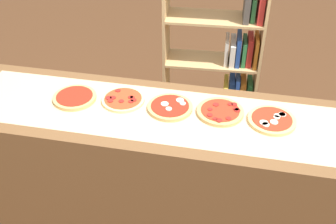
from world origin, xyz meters
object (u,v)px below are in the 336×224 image
at_px(pizza_pepperoni_1, 123,99).
at_px(pizza_mozzarella_2, 170,107).
at_px(bookshelf, 224,68).
at_px(pizza_plain_0, 75,97).
at_px(pizza_pepperoni_3, 220,112).
at_px(pizza_mozzarella_4, 272,120).

xyz_separation_m(pizza_pepperoni_1, pizza_mozzarella_2, (0.29, -0.02, 0.00)).
relative_size(pizza_pepperoni_1, bookshelf, 0.17).
xyz_separation_m(pizza_plain_0, pizza_pepperoni_3, (0.86, 0.03, -0.00)).
xyz_separation_m(pizza_plain_0, pizza_pepperoni_1, (0.29, 0.04, -0.00)).
bearing_deg(pizza_pepperoni_3, bookshelf, 92.44).
distance_m(pizza_pepperoni_3, bookshelf, 1.02).
height_order(pizza_pepperoni_1, pizza_pepperoni_3, pizza_pepperoni_3).
xyz_separation_m(pizza_plain_0, bookshelf, (0.82, 1.01, -0.29)).
relative_size(pizza_mozzarella_2, bookshelf, 0.18).
bearing_deg(pizza_mozzarella_4, pizza_mozzarella_2, 179.32).
height_order(pizza_plain_0, bookshelf, bookshelf).
relative_size(pizza_plain_0, pizza_mozzarella_2, 0.98).
bearing_deg(pizza_pepperoni_1, pizza_mozzarella_4, -1.90).
relative_size(pizza_pepperoni_1, pizza_mozzarella_4, 0.96).
bearing_deg(pizza_mozzarella_4, bookshelf, 108.22).
xyz_separation_m(pizza_mozzarella_2, pizza_pepperoni_3, (0.29, 0.01, -0.00)).
bearing_deg(pizza_pepperoni_3, pizza_pepperoni_1, 179.24).
distance_m(pizza_mozzarella_2, pizza_pepperoni_3, 0.29).
bearing_deg(pizza_pepperoni_3, pizza_mozzarella_4, -4.18).
relative_size(pizza_plain_0, pizza_mozzarella_4, 0.97).
distance_m(pizza_mozzarella_2, bookshelf, 1.06).
bearing_deg(pizza_plain_0, pizza_mozzarella_2, 1.84).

